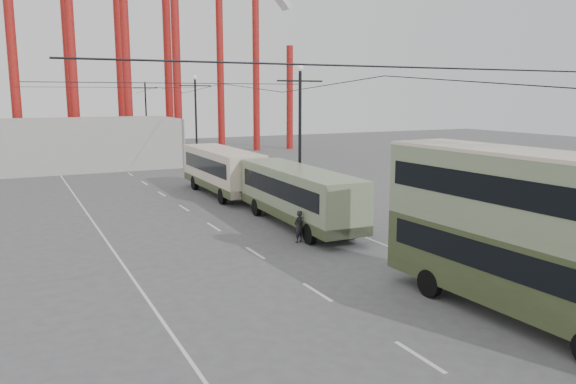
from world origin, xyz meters
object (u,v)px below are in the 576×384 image
double_decker_bus (524,227)px  single_decker_green (298,194)px  single_decker_cream (222,169)px  pedestrian (299,227)px

double_decker_bus → single_decker_green: bearing=88.9°
double_decker_bus → single_decker_cream: double_decker_bus is taller
single_decker_green → double_decker_bus: bearing=-86.4°
double_decker_bus → single_decker_cream: (-0.79, 26.87, -1.25)m
double_decker_bus → single_decker_cream: bearing=89.2°
single_decker_cream → pedestrian: size_ratio=6.65×
single_decker_cream → pedestrian: single_decker_cream is taller
single_decker_green → single_decker_cream: (-0.41, 11.52, 0.07)m
single_decker_cream → double_decker_bus: bearing=-87.7°
double_decker_bus → single_decker_cream: size_ratio=0.97×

